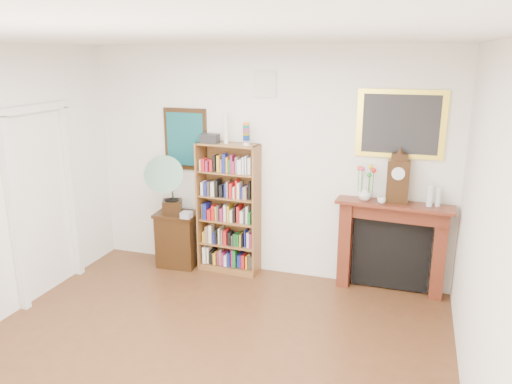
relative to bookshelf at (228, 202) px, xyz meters
The scene contains 15 objects.
room 2.43m from the bookshelf, 79.60° to the right, with size 4.51×5.01×2.81m.
door_casing 2.14m from the bookshelf, 147.20° to the right, with size 0.08×1.02×2.17m.
teal_poster 0.97m from the bookshelf, 167.69° to the left, with size 0.58×0.04×0.78m.
small_picture 1.50m from the bookshelf, 17.45° to the left, with size 0.26×0.04×0.30m.
gilt_painting 2.24m from the bookshelf, ahead, with size 0.95×0.04×0.75m.
bookshelf is the anchor object (origin of this frame).
side_cabinet 0.89m from the bookshelf, behind, with size 0.53×0.39×0.72m, color black.
fireplace 2.01m from the bookshelf, ahead, with size 1.31×0.39×1.09m.
gramophone 0.83m from the bookshelf, 169.62° to the right, with size 0.67×0.73×0.78m.
cd_stack 0.55m from the bookshelf, 156.43° to the right, with size 0.12×0.12×0.08m, color silver.
mantel_clock 2.05m from the bookshelf, ahead, with size 0.24×0.15×0.56m.
flower_vase 1.67m from the bookshelf, ahead, with size 0.15×0.15×0.16m, color silver.
teacup 1.86m from the bookshelf, ahead, with size 0.10×0.10×0.08m, color silver.
bottle_left 2.37m from the bookshelf, ahead, with size 0.07×0.07×0.24m, color silver.
bottle_right 2.45m from the bookshelf, ahead, with size 0.06×0.06×0.20m, color silver.
Camera 1 is at (1.72, -3.19, 2.70)m, focal length 35.00 mm.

